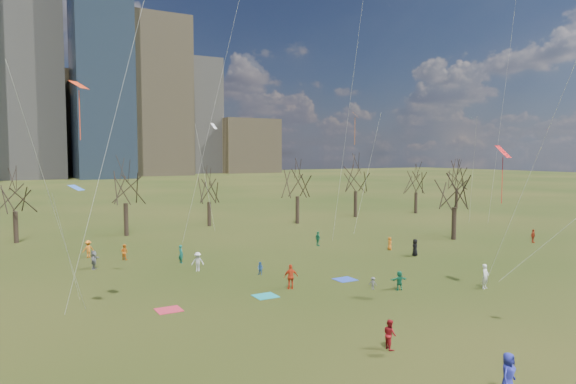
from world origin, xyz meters
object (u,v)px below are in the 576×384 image
blanket_navy (345,279)px  blanket_crimson (169,310)px  person_1 (485,276)px  person_2 (390,334)px  blanket_teal (265,296)px  person_0 (508,374)px  person_4 (291,277)px

blanket_navy → blanket_crimson: size_ratio=1.00×
blanket_crimson → person_1: (22.27, -6.57, 0.91)m
person_2 → blanket_crimson: bearing=44.6°
blanket_crimson → blanket_teal: bearing=-1.8°
blanket_crimson → person_0: size_ratio=0.87×
blanket_crimson → person_2: size_ratio=1.02×
person_0 → person_1: (13.37, 12.07, 0.00)m
blanket_teal → blanket_crimson: 6.94m
blanket_teal → person_2: 12.06m
person_2 → blanket_navy: bearing=-15.8°
person_2 → person_4: (1.43, 12.75, 0.16)m
blanket_navy → person_2: bearing=-117.0°
blanket_teal → blanket_navy: (7.78, 1.10, 0.00)m
blanket_crimson → person_0: person_0 is taller
blanket_crimson → person_1: 23.24m
person_4 → person_1: bearing=163.5°
person_1 → blanket_teal: bearing=141.6°
blanket_crimson → person_2: person_2 is taller
person_0 → blanket_navy: bearing=57.3°
blanket_crimson → person_2: bearing=-56.6°
blanket_navy → person_0: bearing=-106.6°
blanket_navy → person_4: size_ratio=0.85×
blanket_navy → person_4: person_4 is taller
blanket_navy → person_4: (-5.24, -0.33, 0.92)m
person_4 → blanket_crimson: bearing=15.9°
person_1 → person_2: size_ratio=1.18×
blanket_navy → person_4: bearing=-176.4°
person_0 → blanket_crimson: bearing=99.5°
person_4 → person_2: bearing=96.2°
person_0 → person_4: bearing=72.2°
person_1 → person_2: (-14.23, -5.64, -0.14)m
blanket_navy → person_0: size_ratio=0.87×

